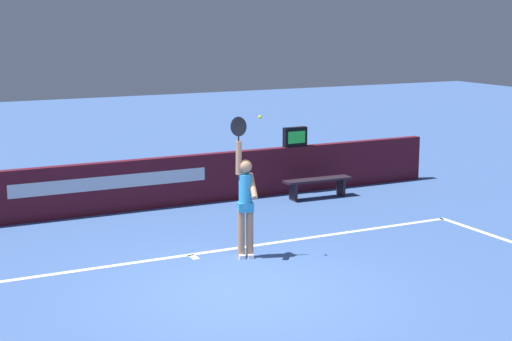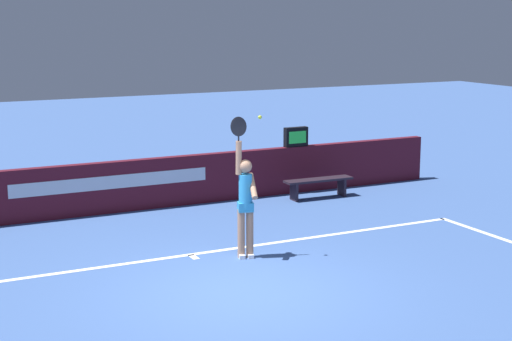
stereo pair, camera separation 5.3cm
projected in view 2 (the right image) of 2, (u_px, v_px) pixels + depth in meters
name	position (u px, v px, depth m)	size (l,w,h in m)	color
ground_plane	(243.00, 291.00, 12.35)	(60.00, 60.00, 0.00)	#3A5995
court_lines	(262.00, 304.00, 11.80)	(11.50, 5.74, 0.00)	white
back_wall	(127.00, 186.00, 17.34)	(15.66, 0.21, 1.11)	#4B111D
speed_display	(296.00, 137.00, 19.04)	(0.59, 0.16, 0.46)	black
tennis_player	(245.00, 200.00, 13.90)	(0.47, 0.48, 2.50)	#A97A5D
tennis_ball	(260.00, 117.00, 13.57)	(0.06, 0.06, 0.06)	#D0E130
courtside_bench_near	(318.00, 183.00, 18.59)	(1.68, 0.41, 0.46)	black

